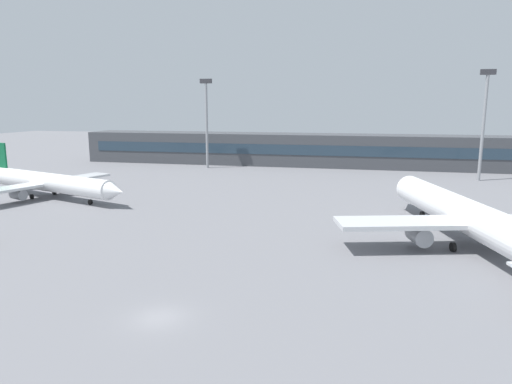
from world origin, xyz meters
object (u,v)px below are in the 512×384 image
object	(u,v)px
floodlight_tower_west	(484,117)
floodlight_tower_east	(207,117)
airplane_near	(468,217)
airplane_mid	(49,182)

from	to	relation	value
floodlight_tower_west	floodlight_tower_east	bearing A→B (deg)	174.16
airplane_near	floodlight_tower_east	bearing A→B (deg)	131.77
airplane_mid	floodlight_tower_east	size ratio (longest dim) A/B	1.58
airplane_near	airplane_mid	distance (m)	70.81
airplane_near	floodlight_tower_west	bearing A→B (deg)	75.75
airplane_mid	floodlight_tower_west	world-z (taller)	floodlight_tower_west
airplane_mid	floodlight_tower_east	world-z (taller)	floodlight_tower_east
airplane_near	floodlight_tower_west	size ratio (longest dim) A/B	1.88
airplane_mid	airplane_near	bearing A→B (deg)	-11.63
floodlight_tower_west	airplane_mid	bearing A→B (deg)	-154.57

